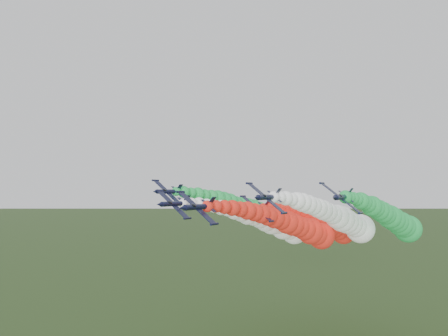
{
  "coord_description": "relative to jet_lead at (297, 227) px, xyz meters",
  "views": [
    {
      "loc": [
        33.52,
        -61.81,
        41.14
      ],
      "look_at": [
        -6.41,
        11.31,
        45.45
      ],
      "focal_mm": 35.0,
      "sensor_mm": 36.0,
      "label": 1
    }
  ],
  "objects": [
    {
      "name": "jet_outer_left",
      "position": [
        -18.58,
        17.02,
        2.57
      ],
      "size": [
        12.2,
        62.75,
        15.51
      ],
      "rotation": [
        0.0,
        0.66,
        0.0
      ],
      "color": "#111434",
      "rests_on": "ground"
    },
    {
      "name": "jet_inner_left",
      "position": [
        -10.31,
        8.35,
        0.07
      ],
      "size": [
        12.72,
        63.26,
        16.02
      ],
      "rotation": [
        0.0,
        0.66,
        0.0
      ],
      "color": "#111434",
      "rests_on": "ground"
    },
    {
      "name": "jet_inner_right",
      "position": [
        8.31,
        10.22,
        1.47
      ],
      "size": [
        12.96,
        63.51,
        16.27
      ],
      "rotation": [
        0.0,
        0.66,
        0.0
      ],
      "color": "#111434",
      "rests_on": "ground"
    },
    {
      "name": "jet_outer_right",
      "position": [
        20.0,
        16.19,
        1.49
      ],
      "size": [
        12.75,
        63.3,
        16.05
      ],
      "rotation": [
        0.0,
        0.66,
        0.0
      ],
      "color": "#111434",
      "rests_on": "ground"
    },
    {
      "name": "jet_lead",
      "position": [
        0.0,
        0.0,
        0.0
      ],
      "size": [
        12.48,
        63.02,
        15.78
      ],
      "rotation": [
        0.0,
        0.66,
        0.0
      ],
      "color": "#111434",
      "rests_on": "ground"
    },
    {
      "name": "jet_trail",
      "position": [
        0.21,
        24.18,
        -1.08
      ],
      "size": [
        12.63,
        63.18,
        15.94
      ],
      "rotation": [
        0.0,
        0.66,
        0.0
      ],
      "color": "#111434",
      "rests_on": "ground"
    }
  ]
}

